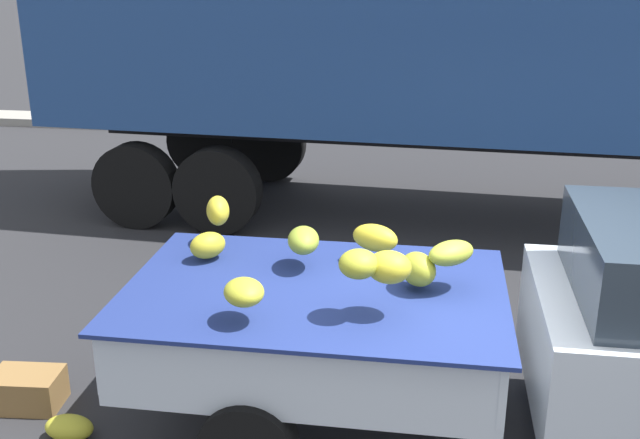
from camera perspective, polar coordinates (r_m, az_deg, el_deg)
The scene contains 5 objects.
curb_strip at distance 14.69m, azimuth 10.17°, elevation 6.38°, with size 80.00×0.80×0.16m, color gray.
pickup_truck at distance 5.52m, azimuth 19.42°, elevation -8.01°, with size 4.74×1.87×1.70m.
semi_trailer at distance 9.75m, azimuth 14.96°, elevation 14.21°, with size 12.12×3.22×3.95m.
fallen_banana_bunch_near_tailgate at distance 5.95m, azimuth -18.29°, elevation -14.60°, with size 0.36×0.23×0.18m, color gold.
produce_crate at distance 6.41m, azimuth -21.10°, elevation -11.81°, with size 0.52×0.36×0.28m, color olive.
Camera 1 is at (-0.40, -4.56, 3.32)m, focal length 42.68 mm.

